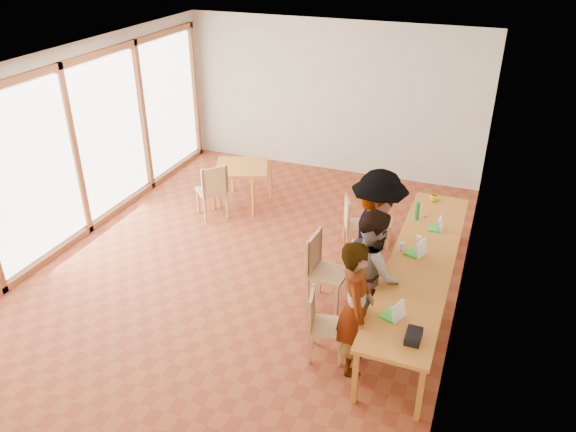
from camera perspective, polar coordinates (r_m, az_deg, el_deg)
name	(u,v)px	position (r m, az deg, el deg)	size (l,w,h in m)	color
ground	(250,267)	(8.50, -3.88, -5.14)	(8.00, 8.00, 0.00)	brown
wall_back	(332,98)	(11.30, 4.53, 11.84)	(6.00, 0.10, 3.00)	beige
wall_front	(34,367)	(5.03, -24.43, -13.75)	(6.00, 0.10, 3.00)	beige
wall_right	(472,212)	(7.13, 18.16, 0.41)	(0.10, 8.00, 3.00)	beige
window_wall	(73,147)	(9.36, -21.01, 6.54)	(0.10, 8.00, 3.00)	white
ceiling	(242,64)	(7.30, -4.67, 15.12)	(6.00, 8.00, 0.04)	white
communal_table	(422,262)	(7.48, 13.42, -4.61)	(0.80, 4.00, 0.75)	#C5772B
side_table	(242,170)	(10.05, -4.74, 4.68)	(0.90, 0.90, 0.75)	#C5772B
chair_near	(319,318)	(6.63, 3.16, -10.30)	(0.48, 0.48, 0.46)	tan
chair_mid	(321,263)	(7.41, 3.34, -4.76)	(0.52, 0.52, 0.55)	tan
chair_far	(352,218)	(8.73, 6.56, -0.24)	(0.53, 0.53, 0.46)	tan
chair_empty	(375,215)	(8.94, 8.80, 0.09)	(0.41, 0.41, 0.43)	tan
chair_spare	(213,186)	(9.63, -7.58, 3.04)	(0.65, 0.65, 0.53)	tan
person_near	(355,308)	(6.32, 6.87, -9.24)	(0.61, 0.40, 1.67)	gray
person_mid	(372,272)	(6.93, 8.53, -5.63)	(0.81, 0.63, 1.68)	gray
person_far	(376,239)	(7.37, 8.92, -2.36)	(1.23, 0.71, 1.91)	gray
laptop_near	(395,313)	(6.36, 10.81, -9.67)	(0.28, 0.29, 0.20)	green
laptop_mid	(418,251)	(7.52, 13.06, -3.43)	(0.29, 0.31, 0.21)	green
laptop_far	(438,226)	(8.18, 14.97, -1.00)	(0.18, 0.21, 0.18)	green
yellow_mug	(434,198)	(8.97, 14.62, 1.77)	(0.14, 0.14, 0.11)	gold
green_bottle	(417,211)	(8.33, 13.00, 0.52)	(0.07, 0.07, 0.28)	#1E8233
clear_glass	(402,246)	(7.60, 11.48, -3.01)	(0.07, 0.07, 0.09)	silver
condiment_cup	(419,238)	(7.86, 13.16, -2.21)	(0.08, 0.08, 0.06)	white
pink_phone	(426,215)	(8.52, 13.80, 0.06)	(0.05, 0.10, 0.01)	#D24764
black_pouch	(413,336)	(6.11, 12.63, -11.83)	(0.16, 0.26, 0.09)	black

